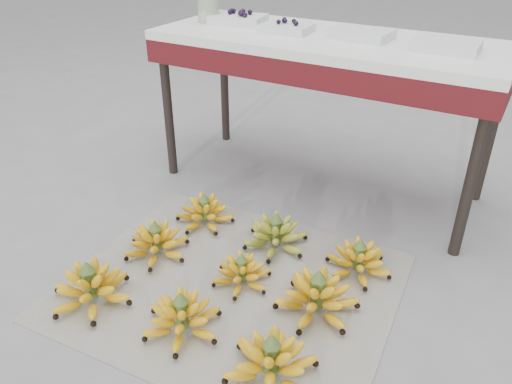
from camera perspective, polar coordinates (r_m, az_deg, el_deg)
The scene contains 17 objects.
ground at distance 2.07m, azimuth -4.46°, elevation -9.82°, with size 60.00×60.00×0.00m, color gray.
newspaper_mat at distance 2.02m, azimuth -2.81°, elevation -10.65°, with size 1.25×1.05×0.01m, color white.
bunch_front_left at distance 2.01m, azimuth -18.33°, elevation -10.34°, with size 0.35×0.35×0.19m.
bunch_front_center at distance 1.82m, azimuth -8.44°, elevation -14.00°, with size 0.30×0.30×0.17m.
bunch_front_right at distance 1.66m, azimuth 1.76°, elevation -18.95°, with size 0.40×0.40×0.19m.
bunch_mid_left at distance 2.19m, azimuth -11.30°, elevation -5.70°, with size 0.32×0.32×0.17m.
bunch_mid_center at distance 2.00m, azimuth -1.63°, elevation -9.22°, with size 0.31×0.31×0.14m.
bunch_mid_right at distance 1.88m, azimuth 7.00°, elevation -11.84°, with size 0.36×0.36×0.19m.
bunch_back_left at distance 2.37m, azimuth -5.87°, elevation -2.39°, with size 0.29×0.29×0.16m.
bunch_back_center at distance 2.20m, azimuth 2.27°, elevation -4.95°, with size 0.37×0.37×0.18m.
bunch_back_right at distance 2.09m, azimuth 11.63°, elevation -7.73°, with size 0.29×0.29×0.16m.
vendor_table at distance 2.49m, azimuth 8.01°, elevation 15.20°, with size 1.65×0.66×0.79m.
tray_far_left at distance 2.72m, azimuth -2.03°, elevation 19.17°, with size 0.30×0.24×0.07m.
tray_left at distance 2.52m, azimuth 3.50°, elevation 18.21°, with size 0.24×0.18×0.06m.
tray_right at distance 2.43m, azimuth 11.97°, elevation 17.25°, with size 0.28×0.21×0.04m.
tray_far_right at distance 2.31m, azimuth 20.87°, elevation 15.37°, with size 0.27×0.20×0.04m.
glass_jar at distance 2.77m, azimuth -5.46°, elevation 20.22°, with size 0.11×0.11×0.14m, color beige.
Camera 1 is at (0.93, -1.30, 1.31)m, focal length 35.00 mm.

